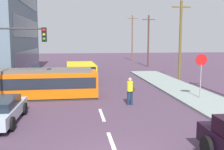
% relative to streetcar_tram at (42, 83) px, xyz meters
% --- Properties ---
extents(ground_plane, '(120.00, 120.00, 0.00)m').
position_rel_streetcar_tram_xyz_m(ground_plane, '(3.61, -0.76, -1.02)').
color(ground_plane, '#4A3649').
extents(sidewalk_curb_right, '(3.20, 36.00, 0.14)m').
position_rel_streetcar_tram_xyz_m(sidewalk_curb_right, '(10.41, -4.76, -0.95)').
color(sidewalk_curb_right, gray).
rests_on(sidewalk_curb_right, ground).
extents(lane_stripe_1, '(0.16, 2.40, 0.01)m').
position_rel_streetcar_tram_xyz_m(lane_stripe_1, '(3.61, -8.76, -1.01)').
color(lane_stripe_1, silver).
rests_on(lane_stripe_1, ground).
extents(lane_stripe_2, '(0.16, 2.40, 0.01)m').
position_rel_streetcar_tram_xyz_m(lane_stripe_2, '(3.61, -4.76, -1.01)').
color(lane_stripe_2, silver).
rests_on(lane_stripe_2, ground).
extents(lane_stripe_3, '(0.16, 2.40, 0.01)m').
position_rel_streetcar_tram_xyz_m(lane_stripe_3, '(3.61, 6.00, -1.01)').
color(lane_stripe_3, silver).
rests_on(lane_stripe_3, ground).
extents(lane_stripe_4, '(0.16, 2.40, 0.01)m').
position_rel_streetcar_tram_xyz_m(lane_stripe_4, '(3.61, 12.00, -1.01)').
color(lane_stripe_4, silver).
rests_on(lane_stripe_4, ground).
extents(streetcar_tram, '(7.46, 2.62, 1.97)m').
position_rel_streetcar_tram_xyz_m(streetcar_tram, '(0.00, 0.00, 0.00)').
color(streetcar_tram, '#DF5E0A').
rests_on(streetcar_tram, ground).
extents(city_bus, '(2.68, 5.17, 1.76)m').
position_rel_streetcar_tram_xyz_m(city_bus, '(2.75, 6.31, -0.01)').
color(city_bus, gold).
rests_on(city_bus, ground).
extents(pedestrian_crossing, '(0.51, 0.36, 1.67)m').
position_rel_streetcar_tram_xyz_m(pedestrian_crossing, '(5.52, -2.76, -0.07)').
color(pedestrian_crossing, '#182944').
rests_on(pedestrian_crossing, ground).
extents(stop_sign, '(0.76, 0.07, 2.88)m').
position_rel_streetcar_tram_xyz_m(stop_sign, '(10.38, -2.01, 1.18)').
color(stop_sign, gray).
rests_on(stop_sign, sidewalk_curb_right).
extents(traffic_light_mast, '(2.99, 0.33, 4.78)m').
position_rel_streetcar_tram_xyz_m(traffic_light_mast, '(-1.09, -2.20, 2.36)').
color(traffic_light_mast, '#333333').
rests_on(traffic_light_mast, ground).
extents(utility_pole_mid, '(1.80, 0.24, 7.57)m').
position_rel_streetcar_tram_xyz_m(utility_pole_mid, '(12.25, 6.42, 2.94)').
color(utility_pole_mid, brown).
rests_on(utility_pole_mid, ground).
extents(utility_pole_far, '(1.80, 0.24, 7.31)m').
position_rel_streetcar_tram_xyz_m(utility_pole_far, '(12.65, 19.37, 2.81)').
color(utility_pole_far, '#4F332F').
rests_on(utility_pole_far, ground).
extents(utility_pole_distant, '(1.80, 0.24, 8.33)m').
position_rel_streetcar_tram_xyz_m(utility_pole_distant, '(12.81, 31.24, 3.33)').
color(utility_pole_distant, brown).
rests_on(utility_pole_distant, ground).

